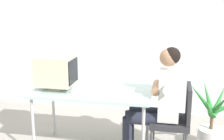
% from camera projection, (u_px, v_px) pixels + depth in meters
% --- Properties ---
extents(wall_back, '(8.00, 0.10, 3.00)m').
position_uv_depth(wall_back, '(135.00, 17.00, 4.55)').
color(wall_back, silver).
rests_on(wall_back, ground_plane).
extents(desk, '(1.36, 0.72, 0.75)m').
position_uv_depth(desk, '(93.00, 95.00, 3.46)').
color(desk, '#B7B7BC').
rests_on(desk, ground_plane).
extents(crt_monitor, '(0.42, 0.35, 0.39)m').
position_uv_depth(crt_monitor, '(56.00, 71.00, 3.46)').
color(crt_monitor, beige).
rests_on(crt_monitor, desk).
extents(keyboard, '(0.18, 0.41, 0.03)m').
position_uv_depth(keyboard, '(83.00, 88.00, 3.48)').
color(keyboard, beige).
rests_on(keyboard, desk).
extents(office_chair, '(0.43, 0.43, 0.86)m').
position_uv_depth(office_chair, '(176.00, 117.00, 3.31)').
color(office_chair, '#4C4C51').
rests_on(office_chair, ground_plane).
extents(person_seated, '(0.73, 0.54, 1.28)m').
position_uv_depth(person_seated, '(158.00, 99.00, 3.30)').
color(person_seated, silver).
rests_on(person_seated, ground_plane).
extents(potted_plant, '(0.69, 0.65, 0.82)m').
position_uv_depth(potted_plant, '(212.00, 124.00, 3.56)').
color(potted_plant, silver).
rests_on(potted_plant, ground_plane).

